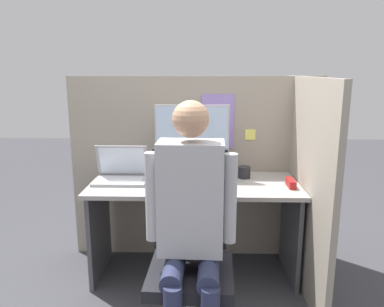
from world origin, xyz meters
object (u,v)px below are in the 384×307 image
(paper_box, at_px, (192,171))
(carrot_toy, at_px, (216,186))
(person, at_px, (191,215))
(office_chair, at_px, (191,246))
(monitor, at_px, (192,134))
(laptop, at_px, (121,174))
(stapler, at_px, (291,183))
(coffee_mug, at_px, (244,172))

(paper_box, distance_m, carrot_toy, 0.35)
(carrot_toy, bearing_deg, person, -103.71)
(paper_box, bearing_deg, person, -88.91)
(paper_box, height_order, carrot_toy, paper_box)
(paper_box, height_order, office_chair, office_chair)
(monitor, xyz_separation_m, laptop, (-0.51, -0.13, -0.28))
(monitor, distance_m, person, 0.96)
(stapler, distance_m, person, 0.97)
(paper_box, bearing_deg, office_chair, -89.18)
(carrot_toy, height_order, coffee_mug, coffee_mug)
(laptop, xyz_separation_m, person, (0.53, -0.80, 0.01))
(coffee_mug, bearing_deg, paper_box, 176.99)
(carrot_toy, height_order, office_chair, office_chair)
(laptop, bearing_deg, coffee_mug, 6.74)
(office_chair, bearing_deg, laptop, 129.38)
(coffee_mug, bearing_deg, laptop, -173.26)
(paper_box, distance_m, laptop, 0.53)
(monitor, relative_size, carrot_toy, 3.98)
(stapler, xyz_separation_m, person, (-0.67, -0.69, 0.04))
(laptop, xyz_separation_m, carrot_toy, (0.68, -0.18, -0.03))
(person, bearing_deg, paper_box, 91.09)
(monitor, bearing_deg, stapler, -18.90)
(coffee_mug, bearing_deg, office_chair, -117.11)
(paper_box, height_order, person, person)
(stapler, bearing_deg, monitor, 161.10)
(monitor, distance_m, stapler, 0.79)
(monitor, relative_size, person, 0.40)
(monitor, xyz_separation_m, carrot_toy, (0.17, -0.31, -0.30))
(carrot_toy, xyz_separation_m, person, (-0.15, -0.61, 0.04))
(paper_box, bearing_deg, coffee_mug, -3.01)
(monitor, relative_size, laptop, 1.46)
(paper_box, xyz_separation_m, coffee_mug, (0.39, -0.02, -0.00))
(carrot_toy, distance_m, coffee_mug, 0.37)
(laptop, distance_m, stapler, 1.21)
(carrot_toy, bearing_deg, office_chair, -108.92)
(person, bearing_deg, stapler, 45.70)
(carrot_toy, bearing_deg, monitor, 118.21)
(coffee_mug, bearing_deg, stapler, -35.52)
(laptop, relative_size, carrot_toy, 2.73)
(monitor, xyz_separation_m, coffee_mug, (0.39, -0.02, -0.28))
(carrot_toy, relative_size, office_chair, 0.13)
(paper_box, xyz_separation_m, carrot_toy, (0.17, -0.31, -0.02))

